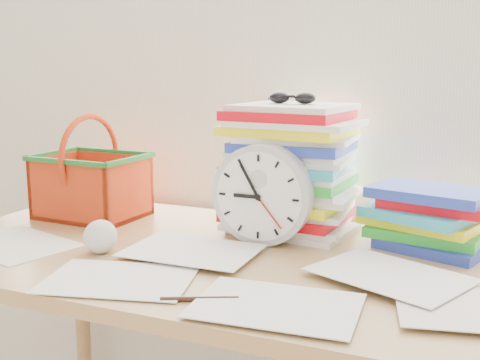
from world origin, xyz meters
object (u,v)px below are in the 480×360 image
at_px(book_stack, 430,217).
at_px(paper_stack, 291,169).
at_px(desk, 234,287).
at_px(basket, 91,167).
at_px(clock, 262,195).

bearing_deg(book_stack, paper_stack, 178.82).
distance_m(desk, basket, 0.54).
height_order(clock, basket, basket).
xyz_separation_m(clock, basket, (-0.50, 0.05, 0.02)).
height_order(paper_stack, book_stack, paper_stack).
height_order(desk, clock, clock).
bearing_deg(book_stack, basket, -175.35).
bearing_deg(basket, desk, -14.61).
distance_m(paper_stack, clock, 0.14).
distance_m(desk, book_stack, 0.46).
bearing_deg(clock, desk, -106.53).
xyz_separation_m(paper_stack, basket, (-0.53, -0.08, -0.02)).
xyz_separation_m(paper_stack, book_stack, (0.33, -0.01, -0.09)).
bearing_deg(clock, basket, 173.82).
distance_m(clock, book_stack, 0.37).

